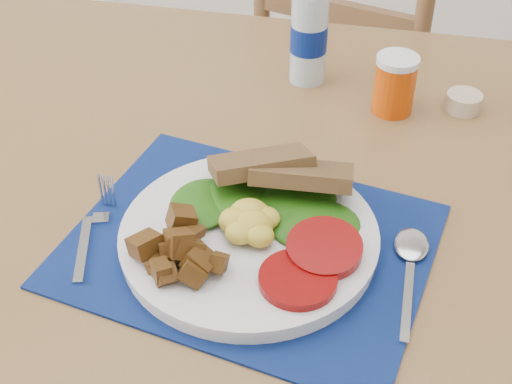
% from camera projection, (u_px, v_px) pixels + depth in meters
% --- Properties ---
extents(table, '(1.40, 0.90, 0.75)m').
position_uv_depth(table, '(312.00, 211.00, 1.05)').
color(table, brown).
rests_on(table, ground).
extents(chair_far, '(0.51, 0.50, 1.12)m').
position_uv_depth(chair_far, '(353.00, 51.00, 1.64)').
color(chair_far, brown).
rests_on(chair_far, ground).
extents(placemat, '(0.48, 0.41, 0.00)m').
position_uv_depth(placemat, '(249.00, 245.00, 0.87)').
color(placemat, black).
rests_on(placemat, table).
extents(breakfast_plate, '(0.31, 0.31, 0.08)m').
position_uv_depth(breakfast_plate, '(243.00, 232.00, 0.86)').
color(breakfast_plate, silver).
rests_on(breakfast_plate, placemat).
extents(fork, '(0.04, 0.16, 0.00)m').
position_uv_depth(fork, '(95.00, 229.00, 0.89)').
color(fork, '#B2B5BA').
rests_on(fork, placemat).
extents(spoon, '(0.04, 0.18, 0.01)m').
position_uv_depth(spoon, '(410.00, 262.00, 0.84)').
color(spoon, '#B2B5BA').
rests_on(spoon, placemat).
extents(water_bottle, '(0.06, 0.06, 0.20)m').
position_uv_depth(water_bottle, '(309.00, 30.00, 1.13)').
color(water_bottle, '#ADBFCC').
rests_on(water_bottle, table).
extents(juice_glass, '(0.06, 0.06, 0.09)m').
position_uv_depth(juice_glass, '(394.00, 86.00, 1.09)').
color(juice_glass, '#C84005').
rests_on(juice_glass, table).
extents(ramekin, '(0.06, 0.06, 0.03)m').
position_uv_depth(ramekin, '(464.00, 102.00, 1.11)').
color(ramekin, '#C7B392').
rests_on(ramekin, table).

